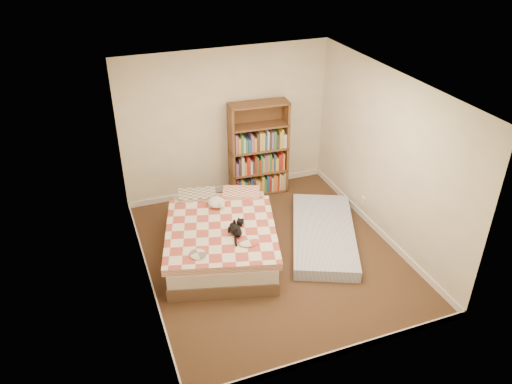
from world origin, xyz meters
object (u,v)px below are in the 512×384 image
object	(u,v)px
bookshelf	(258,161)
black_cat	(235,228)
bed	(220,236)
white_dog	(217,202)
floor_mattress	(323,234)

from	to	relation	value
bookshelf	black_cat	size ratio (longest dim) A/B	2.94
bed	white_dog	bearing A→B (deg)	93.86
bookshelf	white_dog	xyz separation A→B (m)	(-1.03, -1.02, -0.03)
bookshelf	floor_mattress	size ratio (longest dim) A/B	0.82
black_cat	floor_mattress	bearing A→B (deg)	41.07
bed	bookshelf	bearing A→B (deg)	67.41
bookshelf	white_dog	world-z (taller)	bookshelf
floor_mattress	black_cat	world-z (taller)	black_cat
floor_mattress	bookshelf	bearing A→B (deg)	127.62
bed	bookshelf	size ratio (longest dim) A/B	1.45
floor_mattress	black_cat	distance (m)	1.48
bed	black_cat	distance (m)	0.45
white_dog	bookshelf	bearing A→B (deg)	68.14
bed	bookshelf	distance (m)	1.84
bed	white_dog	xyz separation A→B (m)	(0.08, 0.40, 0.31)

